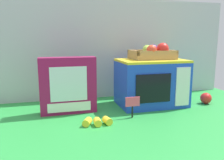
{
  "coord_description": "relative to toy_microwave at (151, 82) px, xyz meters",
  "views": [
    {
      "loc": [
        -0.35,
        -1.17,
        0.37
      ],
      "look_at": [
        -0.03,
        -0.03,
        0.15
      ],
      "focal_mm": 36.83,
      "sensor_mm": 36.0,
      "label": 1
    }
  ],
  "objects": [
    {
      "name": "toy_microwave",
      "position": [
        0.0,
        0.0,
        0.0
      ],
      "size": [
        0.36,
        0.25,
        0.25
      ],
      "color": "blue",
      "rests_on": "ground"
    },
    {
      "name": "display_back_panel",
      "position": [
        -0.2,
        0.25,
        0.18
      ],
      "size": [
        1.61,
        0.03,
        0.61
      ],
      "primitive_type": "cube",
      "color": "#B7BABF",
      "rests_on": "ground"
    },
    {
      "name": "loose_toy_banana",
      "position": [
        -0.35,
        -0.23,
        -0.11
      ],
      "size": [
        0.13,
        0.06,
        0.03
      ],
      "color": "yellow",
      "rests_on": "ground"
    },
    {
      "name": "cookie_set_box",
      "position": [
        -0.46,
        -0.02,
        0.01
      ],
      "size": [
        0.27,
        0.08,
        0.28
      ],
      "color": "#99144C",
      "rests_on": "ground"
    },
    {
      "name": "price_sign",
      "position": [
        -0.17,
        -0.18,
        -0.06
      ],
      "size": [
        0.07,
        0.01,
        0.1
      ],
      "color": "black",
      "rests_on": "ground"
    },
    {
      "name": "ground_plane",
      "position": [
        -0.2,
        0.02,
        -0.13
      ],
      "size": [
        1.7,
        1.7,
        0.0
      ],
      "primitive_type": "plane",
      "color": "green",
      "rests_on": "ground"
    },
    {
      "name": "food_groups_crate",
      "position": [
        0.01,
        0.02,
        0.16
      ],
      "size": [
        0.23,
        0.16,
        0.09
      ],
      "color": "#A37F51",
      "rests_on": "toy_microwave"
    },
    {
      "name": "loose_toy_apple",
      "position": [
        0.31,
        -0.07,
        -0.1
      ],
      "size": [
        0.06,
        0.06,
        0.06
      ],
      "primitive_type": "sphere",
      "color": "red",
      "rests_on": "ground"
    }
  ]
}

